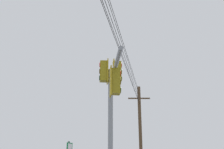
% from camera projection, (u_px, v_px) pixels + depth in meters
% --- Properties ---
extents(signal_mast_assembly, '(1.32, 3.70, 6.51)m').
position_uv_depth(signal_mast_assembly, '(112.00, 100.00, 10.46)').
color(signal_mast_assembly, gray).
rests_on(signal_mast_assembly, ground).
extents(utility_pole_wooden, '(2.22, 0.40, 10.20)m').
position_uv_depth(utility_pole_wooden, '(140.00, 136.00, 25.94)').
color(utility_pole_wooden, '#4C3823').
rests_on(utility_pole_wooden, ground).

